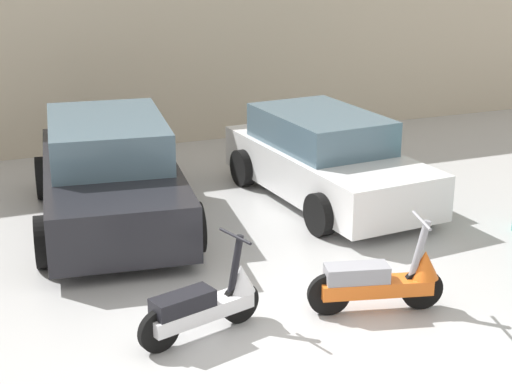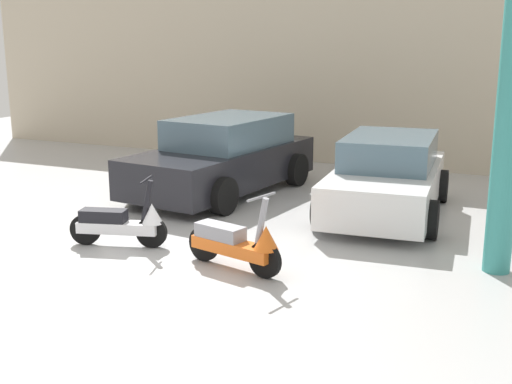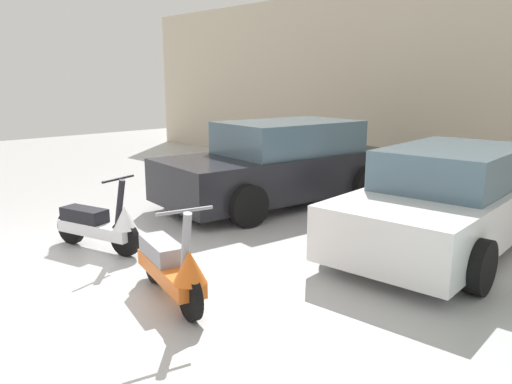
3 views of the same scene
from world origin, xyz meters
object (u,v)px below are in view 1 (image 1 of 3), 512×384
at_px(scooter_front_left, 206,303).
at_px(car_rear_center, 325,159).
at_px(scooter_front_right, 382,279).
at_px(car_rear_left, 110,174).

bearing_deg(scooter_front_left, car_rear_center, 31.82).
xyz_separation_m(scooter_front_left, car_rear_center, (2.95, 3.26, 0.27)).
bearing_deg(scooter_front_right, car_rear_center, 86.98).
relative_size(scooter_front_right, car_rear_center, 0.37).
height_order(scooter_front_right, car_rear_left, car_rear_left).
height_order(scooter_front_right, car_rear_center, car_rear_center).
height_order(scooter_front_left, scooter_front_right, scooter_front_right).
bearing_deg(car_rear_center, scooter_front_left, -46.77).
bearing_deg(scooter_front_right, scooter_front_left, -172.27).
height_order(car_rear_left, car_rear_center, car_rear_left).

